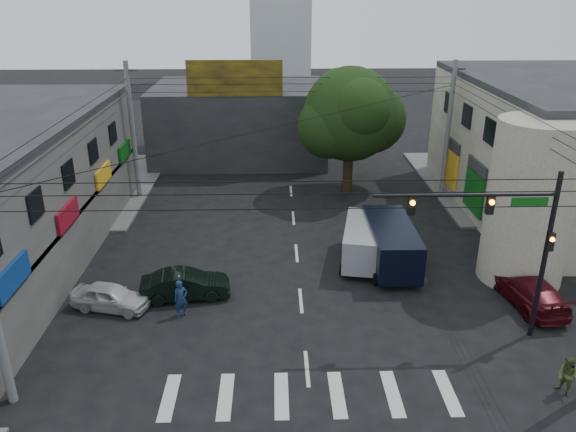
{
  "coord_description": "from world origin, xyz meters",
  "views": [
    {
      "loc": [
        -1.18,
        -20.6,
        13.62
      ],
      "look_at": [
        -0.55,
        4.0,
        3.45
      ],
      "focal_mm": 35.0,
      "sensor_mm": 36.0,
      "label": 1
    }
  ],
  "objects_px": {
    "street_tree": "(350,115)",
    "maroon_sedan": "(529,291)",
    "utility_pole_far_left": "(133,132)",
    "traffic_officer": "(181,299)",
    "utility_pole_far_right": "(448,130)",
    "silver_minivan": "(364,244)",
    "dark_sedan": "(185,285)",
    "navy_van": "(391,246)",
    "pedestrian_olive": "(567,376)",
    "traffic_gantry": "(507,230)",
    "white_compact": "(110,297)"
  },
  "relations": [
    {
      "from": "traffic_gantry",
      "to": "pedestrian_olive",
      "type": "bearing_deg",
      "value": -69.89
    },
    {
      "from": "silver_minivan",
      "to": "maroon_sedan",
      "type": "bearing_deg",
      "value": -111.94
    },
    {
      "from": "navy_van",
      "to": "white_compact",
      "type": "bearing_deg",
      "value": 106.33
    },
    {
      "from": "silver_minivan",
      "to": "navy_van",
      "type": "bearing_deg",
      "value": -100.67
    },
    {
      "from": "dark_sedan",
      "to": "traffic_officer",
      "type": "xyz_separation_m",
      "value": [
        0.04,
        -1.58,
        0.19
      ]
    },
    {
      "from": "street_tree",
      "to": "maroon_sedan",
      "type": "bearing_deg",
      "value": -67.52
    },
    {
      "from": "traffic_gantry",
      "to": "utility_pole_far_left",
      "type": "height_order",
      "value": "utility_pole_far_left"
    },
    {
      "from": "street_tree",
      "to": "dark_sedan",
      "type": "bearing_deg",
      "value": -122.75
    },
    {
      "from": "utility_pole_far_right",
      "to": "silver_minivan",
      "type": "height_order",
      "value": "utility_pole_far_right"
    },
    {
      "from": "maroon_sedan",
      "to": "pedestrian_olive",
      "type": "distance_m",
      "value": 6.24
    },
    {
      "from": "dark_sedan",
      "to": "traffic_officer",
      "type": "bearing_deg",
      "value": 174.33
    },
    {
      "from": "street_tree",
      "to": "traffic_gantry",
      "type": "xyz_separation_m",
      "value": [
        3.82,
        -18.0,
        -0.64
      ]
    },
    {
      "from": "street_tree",
      "to": "utility_pole_far_right",
      "type": "relative_size",
      "value": 0.95
    },
    {
      "from": "utility_pole_far_right",
      "to": "silver_minivan",
      "type": "bearing_deg",
      "value": -124.69
    },
    {
      "from": "traffic_officer",
      "to": "pedestrian_olive",
      "type": "xyz_separation_m",
      "value": [
        14.49,
        -5.5,
        -0.1
      ]
    },
    {
      "from": "traffic_gantry",
      "to": "utility_pole_far_left",
      "type": "distance_m",
      "value": 25.0
    },
    {
      "from": "street_tree",
      "to": "utility_pole_far_left",
      "type": "height_order",
      "value": "utility_pole_far_left"
    },
    {
      "from": "silver_minivan",
      "to": "dark_sedan",
      "type": "bearing_deg",
      "value": 122.23
    },
    {
      "from": "street_tree",
      "to": "utility_pole_far_left",
      "type": "xyz_separation_m",
      "value": [
        -14.5,
        -1.0,
        -0.87
      ]
    },
    {
      "from": "utility_pole_far_left",
      "to": "silver_minivan",
      "type": "height_order",
      "value": "utility_pole_far_left"
    },
    {
      "from": "silver_minivan",
      "to": "traffic_officer",
      "type": "xyz_separation_m",
      "value": [
        -8.85,
        -5.06,
        -0.18
      ]
    },
    {
      "from": "utility_pole_far_right",
      "to": "traffic_officer",
      "type": "relative_size",
      "value": 5.32
    },
    {
      "from": "white_compact",
      "to": "traffic_officer",
      "type": "distance_m",
      "value": 3.38
    },
    {
      "from": "street_tree",
      "to": "white_compact",
      "type": "bearing_deg",
      "value": -129.25
    },
    {
      "from": "dark_sedan",
      "to": "maroon_sedan",
      "type": "relative_size",
      "value": 0.88
    },
    {
      "from": "utility_pole_far_left",
      "to": "traffic_officer",
      "type": "xyz_separation_m",
      "value": [
        5.17,
        -15.15,
        -3.73
      ]
    },
    {
      "from": "utility_pole_far_right",
      "to": "dark_sedan",
      "type": "distance_m",
      "value": 21.25
    },
    {
      "from": "utility_pole_far_left",
      "to": "utility_pole_far_right",
      "type": "xyz_separation_m",
      "value": [
        21.0,
        0.0,
        0.0
      ]
    },
    {
      "from": "dark_sedan",
      "to": "silver_minivan",
      "type": "relative_size",
      "value": 0.82
    },
    {
      "from": "dark_sedan",
      "to": "navy_van",
      "type": "height_order",
      "value": "navy_van"
    },
    {
      "from": "maroon_sedan",
      "to": "silver_minivan",
      "type": "height_order",
      "value": "silver_minivan"
    },
    {
      "from": "traffic_gantry",
      "to": "traffic_officer",
      "type": "relative_size",
      "value": 4.16
    },
    {
      "from": "dark_sedan",
      "to": "traffic_gantry",
      "type": "bearing_deg",
      "value": -111.84
    },
    {
      "from": "maroon_sedan",
      "to": "traffic_gantry",
      "type": "bearing_deg",
      "value": 36.57
    },
    {
      "from": "street_tree",
      "to": "silver_minivan",
      "type": "bearing_deg",
      "value": -92.49
    },
    {
      "from": "maroon_sedan",
      "to": "navy_van",
      "type": "relative_size",
      "value": 0.85
    },
    {
      "from": "traffic_gantry",
      "to": "dark_sedan",
      "type": "height_order",
      "value": "traffic_gantry"
    },
    {
      "from": "traffic_gantry",
      "to": "utility_pole_far_right",
      "type": "xyz_separation_m",
      "value": [
        2.68,
        17.0,
        -0.23
      ]
    },
    {
      "from": "utility_pole_far_left",
      "to": "pedestrian_olive",
      "type": "bearing_deg",
      "value": -46.41
    },
    {
      "from": "traffic_gantry",
      "to": "utility_pole_far_left",
      "type": "relative_size",
      "value": 0.78
    },
    {
      "from": "utility_pole_far_left",
      "to": "pedestrian_olive",
      "type": "height_order",
      "value": "utility_pole_far_left"
    },
    {
      "from": "street_tree",
      "to": "pedestrian_olive",
      "type": "distance_m",
      "value": 22.75
    },
    {
      "from": "pedestrian_olive",
      "to": "utility_pole_far_left",
      "type": "bearing_deg",
      "value": -164.44
    },
    {
      "from": "navy_van",
      "to": "pedestrian_olive",
      "type": "distance_m",
      "value": 10.97
    },
    {
      "from": "traffic_officer",
      "to": "traffic_gantry",
      "type": "bearing_deg",
      "value": -38.28
    },
    {
      "from": "pedestrian_olive",
      "to": "dark_sedan",
      "type": "bearing_deg",
      "value": -143.99
    },
    {
      "from": "street_tree",
      "to": "utility_pole_far_right",
      "type": "distance_m",
      "value": 6.63
    },
    {
      "from": "street_tree",
      "to": "maroon_sedan",
      "type": "height_order",
      "value": "street_tree"
    },
    {
      "from": "utility_pole_far_left",
      "to": "white_compact",
      "type": "distance_m",
      "value": 15.11
    },
    {
      "from": "utility_pole_far_right",
      "to": "silver_minivan",
      "type": "xyz_separation_m",
      "value": [
        -6.98,
        -10.09,
        -3.55
      ]
    }
  ]
}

